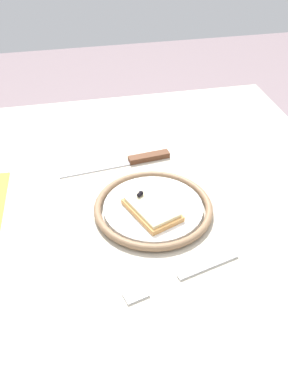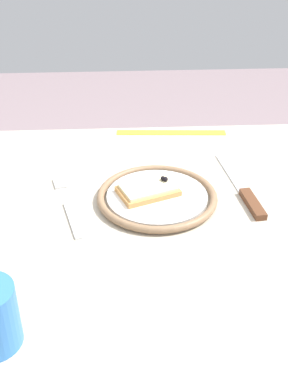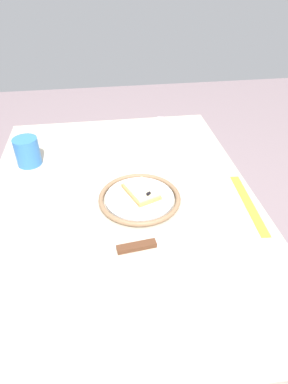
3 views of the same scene
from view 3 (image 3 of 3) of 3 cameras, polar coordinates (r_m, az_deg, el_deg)
name	(u,v)px [view 3 (image 3 of 3)]	position (r m, az deg, el deg)	size (l,w,h in m)	color
ground_plane	(129,341)	(1.46, -2.68, -24.68)	(6.00, 6.00, 0.00)	gray
dining_table	(123,230)	(0.95, -3.75, -6.70)	(0.99, 0.73, 0.75)	#BCB29E
plate	(140,198)	(0.86, -0.78, -1.10)	(0.22, 0.22, 0.02)	white
pizza_slice_near	(141,192)	(0.86, -0.48, 0.05)	(0.12, 0.10, 0.03)	tan
knife	(151,244)	(0.74, 1.17, -9.12)	(0.05, 0.24, 0.01)	silver
fork	(130,168)	(0.99, -2.54, 4.31)	(0.07, 0.20, 0.00)	silver
cup	(27,152)	(1.05, -19.82, 6.70)	(0.07, 0.07, 0.09)	#3372BF
measuring_tape	(249,204)	(0.90, 17.90, -1.96)	(0.25, 0.02, 0.00)	yellow
napkin	(176,125)	(1.26, 5.64, 11.71)	(0.12, 0.15, 0.00)	white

